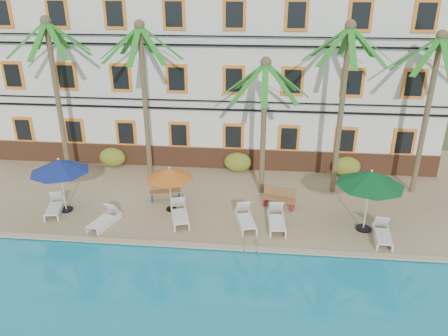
# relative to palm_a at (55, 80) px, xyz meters

# --- Properties ---
(ground) EXTENTS (100.00, 100.00, 0.00)m
(ground) POSITION_rel_palm_a_xyz_m (7.09, -4.80, -5.52)
(ground) COLOR #384C23
(ground) RESTS_ON ground
(pool_deck) EXTENTS (30.00, 12.00, 0.25)m
(pool_deck) POSITION_rel_palm_a_xyz_m (7.09, 0.20, -5.40)
(pool_deck) COLOR tan
(pool_deck) RESTS_ON ground
(pool_coping) EXTENTS (30.00, 0.35, 0.06)m
(pool_coping) POSITION_rel_palm_a_xyz_m (7.09, -5.70, -5.24)
(pool_coping) COLOR tan
(pool_coping) RESTS_ON pool_deck
(hotel_building) EXTENTS (25.40, 6.44, 10.22)m
(hotel_building) POSITION_rel_palm_a_xyz_m (7.09, 5.18, -0.15)
(hotel_building) COLOR silver
(hotel_building) RESTS_ON pool_deck
(palm_a) EXTENTS (3.97, 3.97, 8.28)m
(palm_a) POSITION_rel_palm_a_xyz_m (0.00, 0.00, 0.00)
(palm_a) COLOR brown
(palm_a) RESTS_ON pool_deck
(palm_b) EXTENTS (3.97, 3.97, 8.12)m
(palm_b) POSITION_rel_palm_a_xyz_m (4.40, 0.08, -0.09)
(palm_b) COLOR brown
(palm_b) RESTS_ON pool_deck
(palm_c) EXTENTS (3.97, 3.97, 6.67)m
(palm_c) POSITION_rel_palm_a_xyz_m (10.22, -0.63, -0.94)
(palm_c) COLOR brown
(palm_c) RESTS_ON pool_deck
(palm_d) EXTENTS (3.97, 3.97, 8.22)m
(palm_d) POSITION_rel_palm_a_xyz_m (13.78, -0.16, -0.04)
(palm_d) COLOR brown
(palm_d) RESTS_ON pool_deck
(palm_e) EXTENTS (3.97, 3.97, 7.81)m
(palm_e) POSITION_rel_palm_a_xyz_m (17.75, 0.19, -0.27)
(palm_e) COLOR brown
(palm_e) RESTS_ON pool_deck
(shrub_left) EXTENTS (1.50, 0.90, 1.10)m
(shrub_left) POSITION_rel_palm_a_xyz_m (1.79, 1.80, -4.72)
(shrub_left) COLOR #25611B
(shrub_left) RESTS_ON pool_deck
(shrub_mid) EXTENTS (1.50, 0.90, 1.10)m
(shrub_mid) POSITION_rel_palm_a_xyz_m (8.86, 1.80, -4.72)
(shrub_mid) COLOR #25611B
(shrub_mid) RESTS_ON pool_deck
(shrub_right) EXTENTS (1.50, 0.90, 1.10)m
(shrub_right) POSITION_rel_palm_a_xyz_m (14.72, 1.80, -4.72)
(shrub_right) COLOR #25611B
(shrub_right) RESTS_ON pool_deck
(umbrella_blue) EXTENTS (2.62, 2.62, 2.61)m
(umbrella_blue) POSITION_rel_palm_a_xyz_m (1.31, -3.40, -3.04)
(umbrella_blue) COLOR black
(umbrella_blue) RESTS_ON pool_deck
(umbrella_red) EXTENTS (2.17, 2.17, 2.18)m
(umbrella_red) POSITION_rel_palm_a_xyz_m (6.12, -2.85, -3.42)
(umbrella_red) COLOR black
(umbrella_red) RESTS_ON pool_deck
(umbrella_green) EXTENTS (2.80, 2.80, 2.79)m
(umbrella_green) POSITION_rel_palm_a_xyz_m (14.63, -3.73, -2.88)
(umbrella_green) COLOR black
(umbrella_green) RESTS_ON pool_deck
(lounger_a) EXTENTS (1.02, 1.84, 0.82)m
(lounger_a) POSITION_rel_palm_a_xyz_m (0.88, -3.56, -5.00)
(lounger_a) COLOR silver
(lounger_a) RESTS_ON pool_deck
(lounger_b) EXTENTS (1.09, 1.81, 0.81)m
(lounger_b) POSITION_rel_palm_a_xyz_m (3.54, -4.43, -5.01)
(lounger_b) COLOR silver
(lounger_b) RESTS_ON pool_deck
(lounger_c) EXTENTS (1.19, 2.01, 0.90)m
(lounger_c) POSITION_rel_palm_a_xyz_m (6.69, -3.70, -4.98)
(lounger_c) COLOR silver
(lounger_c) RESTS_ON pool_deck
(lounger_d) EXTENTS (1.10, 1.95, 0.87)m
(lounger_d) POSITION_rel_palm_a_xyz_m (9.60, -3.80, -4.99)
(lounger_d) COLOR silver
(lounger_d) RESTS_ON pool_deck
(lounger_e) EXTENTS (0.80, 1.96, 0.91)m
(lounger_e) POSITION_rel_palm_a_xyz_m (10.94, -3.80, -4.98)
(lounger_e) COLOR silver
(lounger_e) RESTS_ON pool_deck
(lounger_f) EXTENTS (0.79, 1.80, 0.82)m
(lounger_f) POSITION_rel_palm_a_xyz_m (15.24, -4.44, -5.00)
(lounger_f) COLOR silver
(lounger_f) RESTS_ON pool_deck
(bench_left) EXTENTS (1.57, 0.86, 0.93)m
(bench_left) POSITION_rel_palm_a_xyz_m (5.61, -1.81, -4.80)
(bench_left) COLOR olive
(bench_left) RESTS_ON pool_deck
(bench_right) EXTENTS (1.57, 0.89, 0.93)m
(bench_right) POSITION_rel_palm_a_xyz_m (11.11, -2.03, -4.80)
(bench_right) COLOR olive
(bench_right) RESTS_ON pool_deck
(pool_ladder) EXTENTS (0.54, 0.74, 0.74)m
(pool_ladder) POSITION_rel_palm_a_xyz_m (9.98, -5.80, -5.27)
(pool_ladder) COLOR silver
(pool_ladder) RESTS_ON ground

